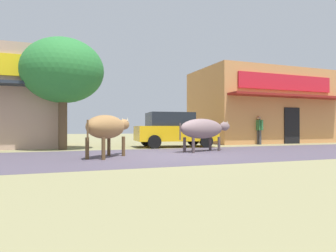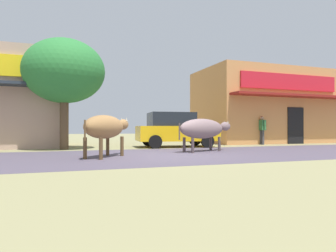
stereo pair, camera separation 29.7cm
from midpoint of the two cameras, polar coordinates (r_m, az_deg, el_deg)
ground at (r=10.27m, az=0.67°, el=-5.44°), size 80.00×80.00×0.00m
asphalt_road at (r=10.27m, az=0.67°, el=-5.43°), size 72.00×5.98×0.00m
storefront_right_club at (r=20.70m, az=17.80°, el=3.41°), size 8.19×5.73×4.54m
roadside_tree at (r=13.79m, az=-18.24°, el=9.65°), size 3.39×3.39×4.68m
parked_hatchback_car at (r=14.58m, az=1.90°, el=-0.64°), size 3.94×2.32×1.64m
cow_near_brown at (r=9.57m, az=-10.74°, el=-0.23°), size 1.96×2.26×1.30m
cow_far_dark at (r=11.79m, az=7.34°, el=-0.54°), size 2.76×1.41×1.26m
pedestrian_by_shop at (r=17.50m, az=17.62°, el=-0.35°), size 0.27×0.61×1.56m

